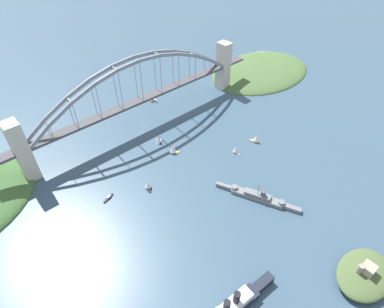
{
  "coord_description": "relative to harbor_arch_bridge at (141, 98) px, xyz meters",
  "views": [
    {
      "loc": [
        145.25,
        242.99,
        200.16
      ],
      "look_at": [
        0.0,
        78.64,
        8.0
      ],
      "focal_mm": 29.52,
      "sensor_mm": 36.0,
      "label": 1
    }
  ],
  "objects": [
    {
      "name": "small_boat_3",
      "position": [
        -66.74,
        100.21,
        -27.12
      ],
      "size": [
        7.84,
        10.4,
        10.54
      ],
      "color": "gold",
      "rests_on": "ground"
    },
    {
      "name": "headland_west_shore",
      "position": [
        -191.73,
        3.35,
        -31.97
      ],
      "size": [
        152.01,
        109.49,
        16.01
      ],
      "color": "#476638",
      "rests_on": "ground"
    },
    {
      "name": "harbor_arch_bridge",
      "position": [
        0.0,
        0.0,
        0.0
      ],
      "size": [
        299.92,
        14.73,
        75.37
      ],
      "color": "beige",
      "rests_on": "ground"
    },
    {
      "name": "small_boat_4",
      "position": [
        7.25,
        36.77,
        -27.35
      ],
      "size": [
        9.15,
        7.17,
        10.01
      ],
      "color": "silver",
      "rests_on": "ground"
    },
    {
      "name": "small_boat_5",
      "position": [
        51.28,
        80.07,
        -27.6
      ],
      "size": [
        7.03,
        9.8,
        9.48
      ],
      "color": "black",
      "rests_on": "ground"
    },
    {
      "name": "small_boat_2",
      "position": [
        82.88,
        67.87,
        -31.24
      ],
      "size": [
        11.01,
        5.13,
        2.01
      ],
      "color": "black",
      "rests_on": "ground"
    },
    {
      "name": "ground_plane",
      "position": [
        -0.0,
        0.0,
        -31.97
      ],
      "size": [
        1400.0,
        1400.0,
        0.0
      ],
      "primitive_type": "plane",
      "color": "#385166"
    },
    {
      "name": "small_boat_1",
      "position": [
        6.32,
        58.18,
        -27.23
      ],
      "size": [
        9.94,
        8.88,
        10.33
      ],
      "color": "gold",
      "rests_on": "ground"
    },
    {
      "name": "small_boat_0",
      "position": [
        -39.01,
        98.17,
        -28.02
      ],
      "size": [
        5.01,
        8.61,
        8.54
      ],
      "color": "silver",
      "rests_on": "ground"
    },
    {
      "name": "naval_cruiser",
      "position": [
        -9.53,
        149.84,
        -29.28
      ],
      "size": [
        32.51,
        67.3,
        16.17
      ],
      "color": "slate",
      "rests_on": "ground"
    },
    {
      "name": "fort_island_mid_harbor",
      "position": [
        -8.48,
        240.34,
        -27.53
      ],
      "size": [
        44.81,
        31.96,
        15.07
      ],
      "color": "#4C6038",
      "rests_on": "ground"
    },
    {
      "name": "seaplane_taxiing_near_bridge",
      "position": [
        -34.72,
        -31.11,
        -30.1
      ],
      "size": [
        7.06,
        10.56,
        4.77
      ],
      "color": "#B7B7B2",
      "rests_on": "ground"
    }
  ]
}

